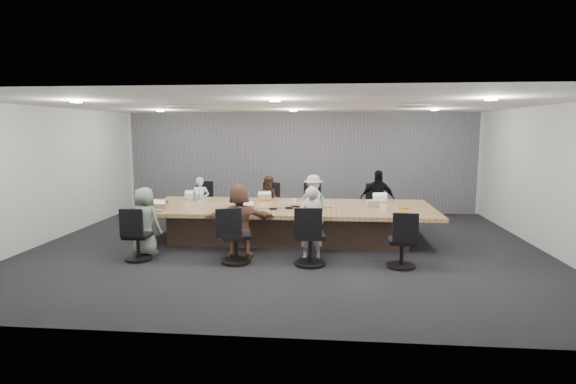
# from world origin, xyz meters

# --- Properties ---
(floor) EXTENTS (10.00, 8.00, 0.00)m
(floor) POSITION_xyz_m (0.00, 0.00, 0.00)
(floor) COLOR black
(floor) RESTS_ON ground
(ceiling) EXTENTS (10.00, 8.00, 0.00)m
(ceiling) POSITION_xyz_m (0.00, 0.00, 2.80)
(ceiling) COLOR white
(ceiling) RESTS_ON wall_back
(wall_back) EXTENTS (10.00, 0.00, 2.80)m
(wall_back) POSITION_xyz_m (0.00, 4.00, 1.40)
(wall_back) COLOR silver
(wall_back) RESTS_ON ground
(wall_front) EXTENTS (10.00, 0.00, 2.80)m
(wall_front) POSITION_xyz_m (0.00, -4.00, 1.40)
(wall_front) COLOR silver
(wall_front) RESTS_ON ground
(wall_left) EXTENTS (0.00, 8.00, 2.80)m
(wall_left) POSITION_xyz_m (-5.00, 0.00, 1.40)
(wall_left) COLOR silver
(wall_left) RESTS_ON ground
(wall_right) EXTENTS (0.00, 8.00, 2.80)m
(wall_right) POSITION_xyz_m (5.00, 0.00, 1.40)
(wall_right) COLOR silver
(wall_right) RESTS_ON ground
(curtain) EXTENTS (9.80, 0.04, 2.80)m
(curtain) POSITION_xyz_m (0.00, 3.92, 1.40)
(curtain) COLOR slate
(curtain) RESTS_ON ground
(conference_table) EXTENTS (6.00, 2.20, 0.74)m
(conference_table) POSITION_xyz_m (0.00, 0.50, 0.40)
(conference_table) COLOR #473328
(conference_table) RESTS_ON ground
(chair_0) EXTENTS (0.67, 0.67, 0.84)m
(chair_0) POSITION_xyz_m (-2.29, 2.20, 0.42)
(chair_0) COLOR black
(chair_0) RESTS_ON ground
(chair_1) EXTENTS (0.62, 0.62, 0.81)m
(chair_1) POSITION_xyz_m (-0.57, 2.20, 0.40)
(chair_1) COLOR black
(chair_1) RESTS_ON ground
(chair_2) EXTENTS (0.65, 0.65, 0.80)m
(chair_2) POSITION_xyz_m (0.48, 2.20, 0.40)
(chair_2) COLOR black
(chair_2) RESTS_ON ground
(chair_3) EXTENTS (0.59, 0.59, 0.81)m
(chair_3) POSITION_xyz_m (1.99, 2.20, 0.41)
(chair_3) COLOR black
(chair_3) RESTS_ON ground
(chair_4) EXTENTS (0.52, 0.52, 0.75)m
(chair_4) POSITION_xyz_m (-2.56, -1.20, 0.37)
(chair_4) COLOR black
(chair_4) RESTS_ON ground
(chair_5) EXTENTS (0.70, 0.70, 0.81)m
(chair_5) POSITION_xyz_m (-0.77, -1.20, 0.41)
(chair_5) COLOR black
(chair_5) RESTS_ON ground
(chair_6) EXTENTS (0.65, 0.65, 0.86)m
(chair_6) POSITION_xyz_m (0.53, -1.20, 0.43)
(chair_6) COLOR black
(chair_6) RESTS_ON ground
(chair_7) EXTENTS (0.55, 0.55, 0.77)m
(chair_7) POSITION_xyz_m (2.09, -1.20, 0.38)
(chair_7) COLOR black
(chair_7) RESTS_ON ground
(person_0) EXTENTS (0.46, 0.33, 1.18)m
(person_0) POSITION_xyz_m (-2.29, 1.85, 0.59)
(person_0) COLOR silver
(person_0) RESTS_ON ground
(laptop_0) EXTENTS (0.36, 0.26, 0.02)m
(laptop_0) POSITION_xyz_m (-2.29, 1.30, 0.75)
(laptop_0) COLOR #B2B2B7
(laptop_0) RESTS_ON conference_table
(person_1) EXTENTS (0.70, 0.60, 1.23)m
(person_1) POSITION_xyz_m (-0.57, 1.85, 0.62)
(person_1) COLOR #412921
(person_1) RESTS_ON ground
(laptop_1) EXTENTS (0.34, 0.27, 0.02)m
(laptop_1) POSITION_xyz_m (-0.57, 1.30, 0.75)
(laptop_1) COLOR #8C6647
(laptop_1) RESTS_ON conference_table
(person_2) EXTENTS (0.89, 0.62, 1.26)m
(person_2) POSITION_xyz_m (0.48, 1.85, 0.63)
(person_2) COLOR #A5A5A5
(person_2) RESTS_ON ground
(laptop_2) EXTENTS (0.31, 0.23, 0.02)m
(laptop_2) POSITION_xyz_m (0.48, 1.30, 0.75)
(laptop_2) COLOR #B2B2B7
(laptop_2) RESTS_ON conference_table
(person_3) EXTENTS (0.87, 0.52, 1.39)m
(person_3) POSITION_xyz_m (1.99, 1.85, 0.70)
(person_3) COLOR black
(person_3) RESTS_ON ground
(laptop_3) EXTENTS (0.34, 0.26, 0.02)m
(laptop_3) POSITION_xyz_m (1.99, 1.30, 0.75)
(laptop_3) COLOR #B2B2B7
(laptop_3) RESTS_ON conference_table
(person_4) EXTENTS (0.70, 0.54, 1.28)m
(person_4) POSITION_xyz_m (-2.56, -0.85, 0.64)
(person_4) COLOR gray
(person_4) RESTS_ON ground
(laptop_4) EXTENTS (0.30, 0.21, 0.02)m
(laptop_4) POSITION_xyz_m (-2.56, -0.30, 0.75)
(laptop_4) COLOR #8C6647
(laptop_4) RESTS_ON conference_table
(person_5) EXTENTS (1.34, 0.67, 1.38)m
(person_5) POSITION_xyz_m (-0.77, -0.85, 0.69)
(person_5) COLOR brown
(person_5) RESTS_ON ground
(laptop_5) EXTENTS (0.31, 0.23, 0.02)m
(laptop_5) POSITION_xyz_m (-0.77, -0.30, 0.75)
(laptop_5) COLOR #8C6647
(laptop_5) RESTS_ON conference_table
(person_6) EXTENTS (0.54, 0.42, 1.34)m
(person_6) POSITION_xyz_m (0.53, -0.85, 0.67)
(person_6) COLOR #BAB9C1
(person_6) RESTS_ON ground
(laptop_6) EXTENTS (0.32, 0.22, 0.02)m
(laptop_6) POSITION_xyz_m (0.53, -0.30, 0.75)
(laptop_6) COLOR #B2B2B7
(laptop_6) RESTS_ON conference_table
(bottle_green_left) EXTENTS (0.07, 0.07, 0.22)m
(bottle_green_left) POSITION_xyz_m (-2.16, 0.95, 0.85)
(bottle_green_left) COLOR #43844E
(bottle_green_left) RESTS_ON conference_table
(bottle_green_right) EXTENTS (0.08, 0.08, 0.24)m
(bottle_green_right) POSITION_xyz_m (0.70, 0.03, 0.86)
(bottle_green_right) COLOR #43844E
(bottle_green_right) RESTS_ON conference_table
(bottle_clear) EXTENTS (0.08, 0.08, 0.21)m
(bottle_clear) POSITION_xyz_m (-0.99, 0.40, 0.85)
(bottle_clear) COLOR silver
(bottle_clear) RESTS_ON conference_table
(cup_white_far) EXTENTS (0.08, 0.08, 0.09)m
(cup_white_far) POSITION_xyz_m (0.09, 0.95, 0.79)
(cup_white_far) COLOR white
(cup_white_far) RESTS_ON conference_table
(cup_white_near) EXTENTS (0.09, 0.09, 0.09)m
(cup_white_near) POSITION_xyz_m (1.68, 0.61, 0.78)
(cup_white_near) COLOR white
(cup_white_near) RESTS_ON conference_table
(mug_brown) EXTENTS (0.10, 0.10, 0.10)m
(mug_brown) POSITION_xyz_m (-2.65, 0.53, 0.79)
(mug_brown) COLOR brown
(mug_brown) RESTS_ON conference_table
(mic_left) EXTENTS (0.18, 0.14, 0.03)m
(mic_left) POSITION_xyz_m (-0.27, 0.06, 0.76)
(mic_left) COLOR black
(mic_left) RESTS_ON conference_table
(mic_right) EXTENTS (0.17, 0.13, 0.03)m
(mic_right) POSITION_xyz_m (0.17, 0.39, 0.76)
(mic_right) COLOR black
(mic_right) RESTS_ON conference_table
(stapler) EXTENTS (0.15, 0.06, 0.05)m
(stapler) POSITION_xyz_m (0.05, 0.11, 0.77)
(stapler) COLOR black
(stapler) RESTS_ON conference_table
(canvas_bag) EXTENTS (0.31, 0.26, 0.15)m
(canvas_bag) POSITION_xyz_m (1.73, 0.49, 0.81)
(canvas_bag) COLOR tan
(canvas_bag) RESTS_ON conference_table
(snack_packet) EXTENTS (0.21, 0.17, 0.04)m
(snack_packet) POSITION_xyz_m (2.34, 0.35, 0.76)
(snack_packet) COLOR #C16F16
(snack_packet) RESTS_ON conference_table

